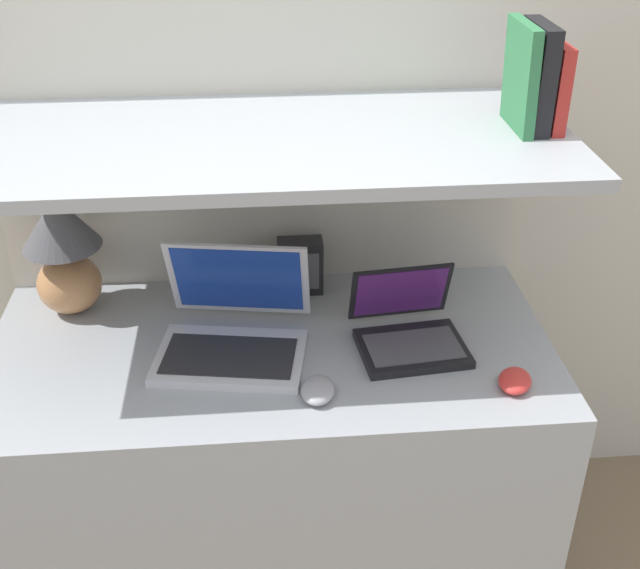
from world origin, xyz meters
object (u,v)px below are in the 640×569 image
Objects in this scene: laptop_small at (409,331)px; computer_mouse at (318,390)px; book_black at (537,77)px; laptop_large at (233,330)px; router_box at (300,266)px; table_lamp at (63,249)px; second_mouse at (515,381)px; book_red at (553,85)px; book_green at (521,77)px.

laptop_small is 0.29m from computer_mouse.
laptop_large is at bearing -173.67° from book_black.
router_box is 0.74m from book_black.
table_lamp is at bearing 152.66° from laptop_large.
table_lamp is 0.85m from laptop_small.
second_mouse is 0.64m from book_red.
laptop_small is at bearing -157.86° from book_green.
laptop_large reaches higher than laptop_small.
table_lamp is 0.72m from computer_mouse.
laptop_small is 2.39× the size of computer_mouse.
table_lamp reaches higher than second_mouse.
laptop_small is 0.63m from book_red.
laptop_large is at bearing 132.52° from computer_mouse.
laptop_small reaches higher than second_mouse.
book_green is (-0.03, 0.00, 0.00)m from book_black.
book_black reaches higher than router_box.
second_mouse is at bearing -21.98° from table_lamp.
book_black is 0.03m from book_green.
table_lamp is at bearing -175.91° from router_box.
laptop_large is at bearing -124.60° from router_box.
second_mouse is at bearing -0.61° from computer_mouse.
book_green is at bearing 85.53° from second_mouse.
laptop_large is 0.30m from router_box.
book_black is at bearing -7.19° from table_lamp.
laptop_large is 3.42× the size of computer_mouse.
table_lamp is at bearing 164.48° from laptop_small.
second_mouse is at bearing -101.53° from book_black.
table_lamp is 0.58m from router_box.
router_box is 0.80× the size of book_red.
book_black is (0.26, 0.09, 0.56)m from laptop_small.
computer_mouse is 0.45m from router_box.
second_mouse is at bearing -45.83° from router_box.
router_box reaches higher than second_mouse.
book_red is (0.53, -0.18, 0.51)m from router_box.
laptop_large is at bearing -27.34° from table_lamp.
router_box is at bearing 159.00° from book_green.
book_black is at bearing 19.41° from laptop_small.
book_green reaches higher than book_red.
laptop_large is at bearing -174.01° from book_red.
computer_mouse is at bearing -151.00° from book_black.
book_red is at bearing -18.34° from router_box.
table_lamp is 1.16m from book_black.
second_mouse is 0.63m from router_box.
laptop_large is 2.59× the size of router_box.
computer_mouse is 0.76× the size of router_box.
table_lamp reaches higher than computer_mouse.
book_green is (0.63, 0.07, 0.55)m from laptop_large.
laptop_large is 3.26× the size of second_mouse.
laptop_small is 2.28× the size of second_mouse.
second_mouse is 0.80× the size of router_box.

